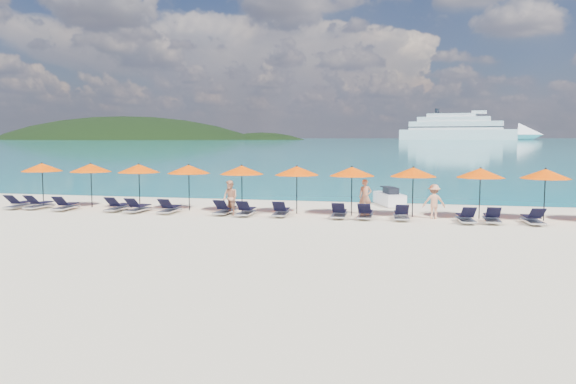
# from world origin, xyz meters

# --- Properties ---
(ground) EXTENTS (1400.00, 1400.00, 0.00)m
(ground) POSITION_xyz_m (0.00, 0.00, 0.00)
(ground) COLOR beige
(sea) EXTENTS (1600.00, 1300.00, 0.01)m
(sea) POSITION_xyz_m (0.00, 660.00, 0.01)
(sea) COLOR #1FA9B2
(sea) RESTS_ON ground
(headland_main) EXTENTS (374.00, 242.00, 126.50)m
(headland_main) POSITION_xyz_m (-300.00, 540.00, -38.00)
(headland_main) COLOR black
(headland_main) RESTS_ON ground
(headland_small) EXTENTS (162.00, 126.00, 85.50)m
(headland_small) POSITION_xyz_m (-150.00, 560.00, -35.00)
(headland_small) COLOR black
(headland_small) RESTS_ON ground
(cruise_ship) EXTENTS (140.56, 48.41, 38.67)m
(cruise_ship) POSITION_xyz_m (64.24, 580.87, 10.06)
(cruise_ship) COLOR silver
(cruise_ship) RESTS_ON ground
(jetski) EXTENTS (1.84, 2.81, 0.94)m
(jetski) POSITION_xyz_m (4.13, 9.13, 0.39)
(jetski) COLOR white
(jetski) RESTS_ON ground
(beachgoer_a) EXTENTS (0.65, 0.49, 1.63)m
(beachgoer_a) POSITION_xyz_m (3.16, 5.34, 0.81)
(beachgoer_a) COLOR tan
(beachgoer_a) RESTS_ON ground
(beachgoer_b) EXTENTS (0.90, 0.80, 1.60)m
(beachgoer_b) POSITION_xyz_m (-2.87, 3.71, 0.80)
(beachgoer_b) COLOR tan
(beachgoer_b) RESTS_ON ground
(beachgoer_c) EXTENTS (1.01, 0.52, 1.51)m
(beachgoer_c) POSITION_xyz_m (6.21, 4.58, 0.76)
(beachgoer_c) COLOR tan
(beachgoer_c) RESTS_ON ground
(umbrella_0) EXTENTS (2.10, 2.10, 2.28)m
(umbrella_0) POSITION_xyz_m (-13.41, 4.88, 2.02)
(umbrella_0) COLOR black
(umbrella_0) RESTS_ON ground
(umbrella_1) EXTENTS (2.10, 2.10, 2.28)m
(umbrella_1) POSITION_xyz_m (-10.68, 4.97, 2.02)
(umbrella_1) COLOR black
(umbrella_1) RESTS_ON ground
(umbrella_2) EXTENTS (2.10, 2.10, 2.28)m
(umbrella_2) POSITION_xyz_m (-8.03, 4.99, 2.02)
(umbrella_2) COLOR black
(umbrella_2) RESTS_ON ground
(umbrella_3) EXTENTS (2.10, 2.10, 2.28)m
(umbrella_3) POSITION_xyz_m (-5.34, 4.88, 2.02)
(umbrella_3) COLOR black
(umbrella_3) RESTS_ON ground
(umbrella_4) EXTENTS (2.10, 2.10, 2.28)m
(umbrella_4) POSITION_xyz_m (-2.64, 4.82, 2.02)
(umbrella_4) COLOR black
(umbrella_4) RESTS_ON ground
(umbrella_5) EXTENTS (2.10, 2.10, 2.28)m
(umbrella_5) POSITION_xyz_m (0.02, 4.81, 2.02)
(umbrella_5) COLOR black
(umbrella_5) RESTS_ON ground
(umbrella_6) EXTENTS (2.10, 2.10, 2.28)m
(umbrella_6) POSITION_xyz_m (2.58, 4.80, 2.02)
(umbrella_6) COLOR black
(umbrella_6) RESTS_ON ground
(umbrella_7) EXTENTS (2.10, 2.10, 2.28)m
(umbrella_7) POSITION_xyz_m (5.30, 4.97, 2.02)
(umbrella_7) COLOR black
(umbrella_7) RESTS_ON ground
(umbrella_8) EXTENTS (2.10, 2.10, 2.28)m
(umbrella_8) POSITION_xyz_m (8.17, 4.97, 2.02)
(umbrella_8) COLOR black
(umbrella_8) RESTS_ON ground
(umbrella_9) EXTENTS (2.10, 2.10, 2.28)m
(umbrella_9) POSITION_xyz_m (10.80, 4.94, 2.02)
(umbrella_9) COLOR black
(umbrella_9) RESTS_ON ground
(lounger_0) EXTENTS (0.65, 1.71, 0.66)m
(lounger_0) POSITION_xyz_m (-13.92, 3.69, 0.24)
(lounger_0) COLOR silver
(lounger_0) RESTS_ON ground
(lounger_1) EXTENTS (0.70, 1.73, 0.66)m
(lounger_1) POSITION_xyz_m (-12.89, 3.79, 0.24)
(lounger_1) COLOR silver
(lounger_1) RESTS_ON ground
(lounger_2) EXTENTS (0.74, 1.74, 0.66)m
(lounger_2) POSITION_xyz_m (-11.25, 3.58, 0.24)
(lounger_2) COLOR silver
(lounger_2) RESTS_ON ground
(lounger_3) EXTENTS (0.68, 1.72, 0.66)m
(lounger_3) POSITION_xyz_m (-8.58, 3.84, 0.24)
(lounger_3) COLOR silver
(lounger_3) RESTS_ON ground
(lounger_4) EXTENTS (0.70, 1.73, 0.66)m
(lounger_4) POSITION_xyz_m (-7.44, 3.65, 0.24)
(lounger_4) COLOR silver
(lounger_4) RESTS_ON ground
(lounger_5) EXTENTS (0.66, 1.72, 0.66)m
(lounger_5) POSITION_xyz_m (-5.84, 3.70, 0.24)
(lounger_5) COLOR silver
(lounger_5) RESTS_ON ground
(lounger_6) EXTENTS (0.70, 1.73, 0.66)m
(lounger_6) POSITION_xyz_m (-3.17, 3.83, 0.24)
(lounger_6) COLOR silver
(lounger_6) RESTS_ON ground
(lounger_7) EXTENTS (0.65, 1.71, 0.66)m
(lounger_7) POSITION_xyz_m (-2.10, 3.67, 0.24)
(lounger_7) COLOR silver
(lounger_7) RESTS_ON ground
(lounger_8) EXTENTS (0.71, 1.73, 0.66)m
(lounger_8) POSITION_xyz_m (-0.50, 3.82, 0.24)
(lounger_8) COLOR silver
(lounger_8) RESTS_ON ground
(lounger_9) EXTENTS (0.68, 1.72, 0.66)m
(lounger_9) POSITION_xyz_m (2.14, 3.84, 0.24)
(lounger_9) COLOR silver
(lounger_9) RESTS_ON ground
(lounger_10) EXTENTS (0.63, 1.70, 0.66)m
(lounger_10) POSITION_xyz_m (3.28, 3.84, 0.24)
(lounger_10) COLOR silver
(lounger_10) RESTS_ON ground
(lounger_11) EXTENTS (0.74, 1.74, 0.66)m
(lounger_11) POSITION_xyz_m (4.83, 3.83, 0.24)
(lounger_11) COLOR silver
(lounger_11) RESTS_ON ground
(lounger_12) EXTENTS (0.79, 1.75, 0.66)m
(lounger_12) POSITION_xyz_m (7.47, 3.56, 0.24)
(lounger_12) COLOR silver
(lounger_12) RESTS_ON ground
(lounger_13) EXTENTS (0.66, 1.72, 0.66)m
(lounger_13) POSITION_xyz_m (8.53, 3.76, 0.24)
(lounger_13) COLOR silver
(lounger_13) RESTS_ON ground
(lounger_14) EXTENTS (0.78, 1.75, 0.66)m
(lounger_14) POSITION_xyz_m (10.13, 3.76, 0.24)
(lounger_14) COLOR silver
(lounger_14) RESTS_ON ground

